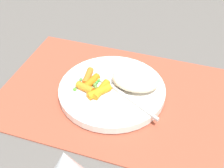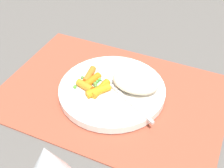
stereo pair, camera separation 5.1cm
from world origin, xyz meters
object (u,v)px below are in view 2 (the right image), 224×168
(carrot_portion, at_px, (94,85))
(wine_glass, at_px, (48,167))
(fork, at_px, (118,91))
(rice_mound, at_px, (136,81))
(plate, at_px, (112,90))

(carrot_portion, distance_m, wine_glass, 0.27)
(fork, distance_m, wine_glass, 0.27)
(wine_glass, bearing_deg, carrot_portion, -77.05)
(rice_mound, bearing_deg, fork, 46.98)
(plate, xyz_separation_m, carrot_portion, (0.03, 0.02, 0.02))
(carrot_portion, bearing_deg, wine_glass, 102.95)
(fork, bearing_deg, plate, -29.25)
(rice_mound, bearing_deg, wine_glass, 85.45)
(fork, relative_size, wine_glass, 1.15)
(carrot_portion, bearing_deg, rice_mound, -154.32)
(fork, bearing_deg, wine_glass, 91.34)
(rice_mound, relative_size, carrot_portion, 1.12)
(fork, bearing_deg, rice_mound, -133.02)
(carrot_portion, relative_size, wine_glass, 0.64)
(plate, xyz_separation_m, rice_mound, (-0.05, -0.02, 0.03))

